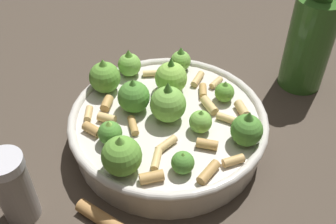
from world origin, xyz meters
TOP-DOWN VIEW (x-y plane):
  - ground_plane at (0.00, 0.00)m, footprint 2.40×2.40m
  - cooking_pan at (-0.00, -0.00)m, footprint 0.26×0.26m
  - pepper_shaker at (0.14, -0.15)m, footprint 0.04×0.04m
  - olive_oil_bottle at (-0.17, 0.19)m, footprint 0.07×0.07m

SIDE VIEW (x-z plane):
  - ground_plane at x=0.00m, z-range 0.00..0.00m
  - cooking_pan at x=0.00m, z-range -0.02..0.09m
  - pepper_shaker at x=0.14m, z-range 0.00..0.10m
  - olive_oil_bottle at x=-0.17m, z-range -0.02..0.18m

